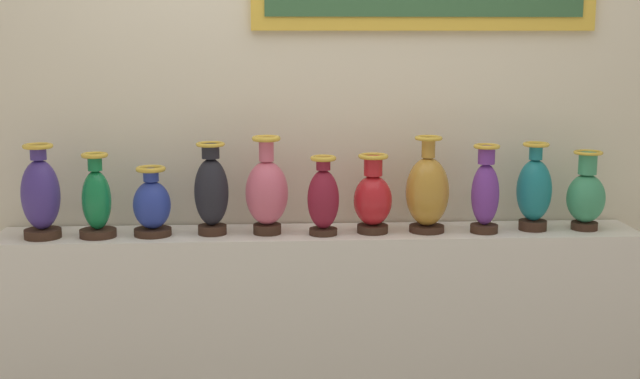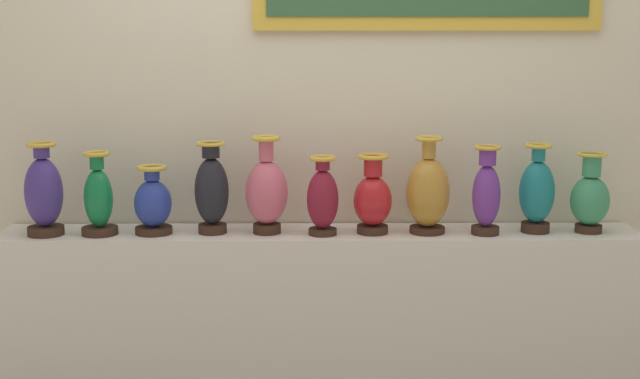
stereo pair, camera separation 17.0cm
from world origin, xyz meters
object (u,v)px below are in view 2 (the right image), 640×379
object	(u,v)px
vase_ochre	(428,193)
vase_onyx	(212,191)
vase_burgundy	(323,199)
vase_emerald	(98,199)
vase_teal	(537,192)
vase_indigo	(44,193)
vase_cobalt	(153,204)
vase_rose	(267,191)
vase_crimson	(373,199)
vase_jade	(590,198)
vase_violet	(486,194)

from	to	relation	value
vase_ochre	vase_onyx	bearing A→B (deg)	179.63
vase_burgundy	vase_emerald	bearing A→B (deg)	179.33
vase_emerald	vase_teal	world-z (taller)	vase_teal
vase_indigo	vase_cobalt	distance (m)	0.46
vase_cobalt	vase_rose	bearing A→B (deg)	0.64
vase_rose	vase_burgundy	xyz separation A→B (m)	(0.24, -0.03, -0.03)
vase_indigo	vase_cobalt	size ratio (longest dim) A/B	1.34
vase_onyx	vase_teal	world-z (taller)	vase_onyx
vase_crimson	vase_jade	bearing A→B (deg)	0.41
vase_rose	vase_jade	world-z (taller)	vase_rose
vase_emerald	vase_teal	xyz separation A→B (m)	(1.89, 0.03, 0.02)
vase_violet	vase_cobalt	bearing A→B (deg)	178.98
vase_cobalt	vase_jade	world-z (taller)	vase_jade
vase_crimson	vase_rose	bearing A→B (deg)	179.28
vase_onyx	vase_crimson	size ratio (longest dim) A/B	1.16
vase_rose	vase_teal	world-z (taller)	vase_rose
vase_crimson	vase_violet	distance (m)	0.49
vase_indigo	vase_jade	size ratio (longest dim) A/B	1.15
vase_onyx	vase_burgundy	distance (m)	0.48
vase_cobalt	vase_teal	bearing A→B (deg)	0.43
vase_emerald	vase_crimson	bearing A→B (deg)	0.70
vase_violet	vase_burgundy	bearing A→B (deg)	-179.97
vase_cobalt	vase_onyx	world-z (taller)	vase_onyx
vase_onyx	vase_jade	world-z (taller)	vase_onyx
vase_jade	vase_rose	bearing A→B (deg)	-179.96
vase_burgundy	vase_teal	bearing A→B (deg)	2.37
vase_burgundy	vase_violet	size ratio (longest dim) A/B	0.89
vase_onyx	vase_teal	distance (m)	1.41
vase_indigo	vase_teal	bearing A→B (deg)	0.90
vase_violet	vase_jade	size ratio (longest dim) A/B	1.10
vase_indigo	vase_crimson	xyz separation A→B (m)	(1.41, 0.02, -0.03)
vase_indigo	vase_onyx	size ratio (longest dim) A/B	1.01
vase_crimson	vase_teal	distance (m)	0.71
vase_rose	vase_emerald	bearing A→B (deg)	-178.39
vase_indigo	vase_burgundy	distance (m)	1.19
vase_emerald	vase_cobalt	size ratio (longest dim) A/B	1.21
vase_onyx	vase_crimson	bearing A→B (deg)	-0.81
vase_ochre	vase_jade	distance (m)	0.71
vase_violet	vase_crimson	bearing A→B (deg)	177.01
vase_indigo	vase_violet	world-z (taller)	vase_indigo
vase_indigo	vase_cobalt	bearing A→B (deg)	2.58
vase_onyx	vase_ochre	distance (m)	0.93
vase_crimson	vase_indigo	bearing A→B (deg)	-179.17
vase_cobalt	vase_violet	distance (m)	1.44
vase_violet	vase_teal	world-z (taller)	vase_teal
vase_cobalt	vase_jade	size ratio (longest dim) A/B	0.85
vase_indigo	vase_crimson	world-z (taller)	vase_indigo
vase_indigo	vase_teal	size ratio (longest dim) A/B	1.03
vase_onyx	vase_teal	size ratio (longest dim) A/B	1.03
vase_burgundy	vase_ochre	bearing A→B (deg)	3.72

